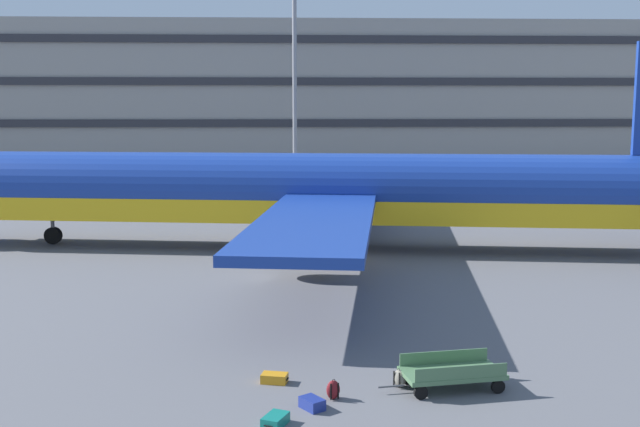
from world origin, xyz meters
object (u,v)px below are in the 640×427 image
object	(u,v)px
suitcase_scuffed	(275,420)
suitcase_orange	(274,378)
airliner	(322,192)
suitcase_small	(312,403)
backpack_purple	(400,379)
baggage_cart	(452,373)
backpack_red	(333,390)

from	to	relation	value
suitcase_scuffed	suitcase_orange	distance (m)	2.76
airliner	suitcase_small	distance (m)	21.26
suitcase_scuffed	backpack_purple	size ratio (longest dim) A/B	1.54
suitcase_orange	baggage_cart	bearing A→B (deg)	-7.57
airliner	backpack_purple	size ratio (longest dim) A/B	80.73
suitcase_small	backpack_red	bearing A→B (deg)	48.64
suitcase_scuffed	backpack_red	distance (m)	2.11
suitcase_small	backpack_purple	size ratio (longest dim) A/B	1.38
suitcase_orange	suitcase_small	bearing A→B (deg)	-62.52
backpack_red	suitcase_orange	bearing A→B (deg)	141.12
airliner	suitcase_orange	world-z (taller)	airliner
backpack_purple	baggage_cart	size ratio (longest dim) A/B	0.16
backpack_purple	backpack_red	size ratio (longest dim) A/B	0.98
suitcase_orange	baggage_cart	distance (m)	4.69
baggage_cart	suitcase_scuffed	bearing A→B (deg)	-154.88
suitcase_scuffed	baggage_cart	bearing A→B (deg)	25.12
airliner	suitcase_orange	size ratio (longest dim) A/B	55.85
airliner	backpack_red	world-z (taller)	airliner
suitcase_small	backpack_red	world-z (taller)	backpack_red
airliner	suitcase_scuffed	bearing A→B (deg)	-95.30
suitcase_scuffed	suitcase_small	bearing A→B (deg)	46.59
airliner	backpack_purple	xyz separation A→B (m)	(1.19, -19.68, -2.69)
baggage_cart	suitcase_small	bearing A→B (deg)	-161.82
suitcase_scuffed	backpack_purple	xyz separation A→B (m)	(3.23, 2.29, 0.11)
baggage_cart	backpack_red	bearing A→B (deg)	-169.36
backpack_purple	suitcase_orange	bearing A→B (deg)	171.90
suitcase_small	suitcase_orange	xyz separation A→B (m)	(-0.95, 1.83, -0.01)
suitcase_scuffed	backpack_red	size ratio (longest dim) A/B	1.50
backpack_purple	baggage_cart	distance (m)	1.37
suitcase_orange	backpack_red	distance (m)	1.93
suitcase_small	suitcase_orange	distance (m)	2.06
airliner	backpack_purple	world-z (taller)	airliner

